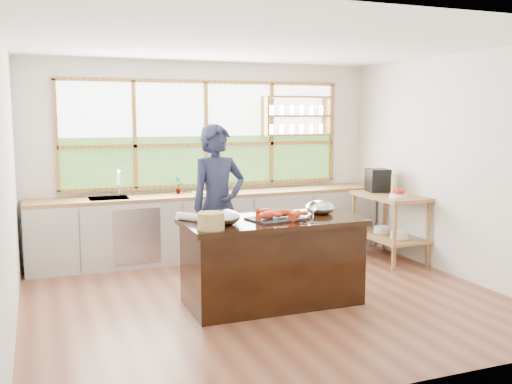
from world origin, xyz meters
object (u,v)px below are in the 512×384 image
cook (218,206)px  island (272,261)px  espresso_machine (378,180)px  wicker_basket (211,221)px

cook → island: bearing=-78.3°
island → espresso_machine: 2.67m
island → wicker_basket: (-0.75, -0.29, 0.53)m
espresso_machine → wicker_basket: (-2.94, -1.70, -0.08)m
island → cook: bearing=112.1°
cook → espresso_machine: bearing=2.9°
cook → wicker_basket: cook is taller
espresso_machine → wicker_basket: 3.39m
wicker_basket → cook: bearing=69.4°
island → cook: (-0.33, 0.82, 0.48)m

